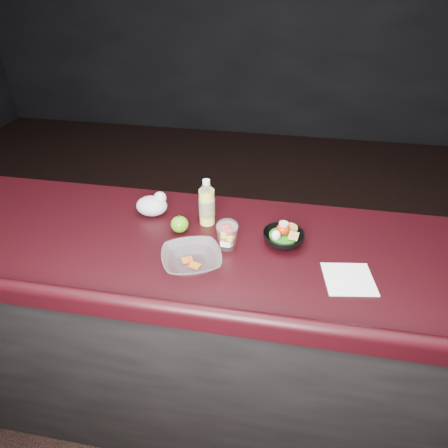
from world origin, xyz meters
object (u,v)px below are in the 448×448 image
Objects in this scene: fruit_cup at (227,234)px; green_apple at (180,224)px; takeout_bowl at (192,259)px; lemonade_bottle at (207,205)px; snack_bowl at (283,237)px.

fruit_cup is 1.61× the size of green_apple.
takeout_bowl is (0.09, -0.19, -0.01)m from green_apple.
lemonade_bottle reaches higher than fruit_cup.
lemonade_bottle is 0.18m from fruit_cup.
green_apple is at bearing -140.37° from lemonade_bottle.
green_apple reaches higher than takeout_bowl.
lemonade_bottle is at bearing 39.63° from green_apple.
lemonade_bottle is 2.68× the size of green_apple.
snack_bowl is 0.35m from takeout_bowl.
lemonade_bottle is at bearing 90.53° from takeout_bowl.
takeout_bowl is (0.00, -0.27, -0.06)m from lemonade_bottle.
fruit_cup is 0.16m from takeout_bowl.
fruit_cup reaches higher than takeout_bowl.
lemonade_bottle is at bearing 164.70° from snack_bowl.
snack_bowl is (0.40, -0.01, -0.00)m from green_apple.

